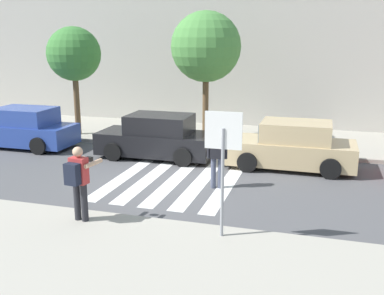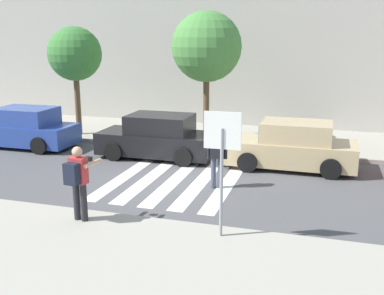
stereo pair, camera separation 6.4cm
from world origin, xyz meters
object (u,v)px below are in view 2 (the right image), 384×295
object	(u,v)px
street_tree_west	(75,54)
street_tree_center	(207,47)
stop_sign	(222,147)
photographer_with_backpack	(78,177)
parked_car_black	(158,138)
pedestrian_crossing	(217,155)
parked_car_blue	(24,129)
parked_car_tan	(292,147)

from	to	relation	value
street_tree_west	street_tree_center	world-z (taller)	street_tree_center
street_tree_center	stop_sign	bearing A→B (deg)	-72.97
photographer_with_backpack	parked_car_black	distance (m)	6.16
photographer_with_backpack	street_tree_west	world-z (taller)	street_tree_west
stop_sign	street_tree_center	xyz separation A→B (m)	(-2.59, 8.45, 1.75)
pedestrian_crossing	street_tree_west	xyz separation A→B (m)	(-7.23, 4.80, 2.51)
stop_sign	street_tree_west	distance (m)	11.59
pedestrian_crossing	parked_car_blue	world-z (taller)	pedestrian_crossing
photographer_with_backpack	street_tree_center	size ratio (longest dim) A/B	0.34
parked_car_blue	street_tree_west	size ratio (longest dim) A/B	0.91
photographer_with_backpack	parked_car_tan	xyz separation A→B (m)	(4.23, 6.12, -0.44)
photographer_with_backpack	street_tree_center	distance (m)	9.01
parked_car_black	parked_car_tan	world-z (taller)	same
pedestrian_crossing	street_tree_west	world-z (taller)	street_tree_west
stop_sign	photographer_with_backpack	size ratio (longest dim) A/B	1.53
pedestrian_crossing	parked_car_tan	bearing A→B (deg)	54.51
parked_car_tan	street_tree_west	xyz separation A→B (m)	(-9.11, 2.16, 2.76)
pedestrian_crossing	parked_car_tan	size ratio (longest dim) A/B	0.42
parked_car_blue	street_tree_center	xyz separation A→B (m)	(6.67, 2.47, 3.08)
street_tree_center	street_tree_west	bearing A→B (deg)	-176.85
photographer_with_backpack	parked_car_tan	world-z (taller)	photographer_with_backpack
photographer_with_backpack	pedestrian_crossing	size ratio (longest dim) A/B	1.00
stop_sign	pedestrian_crossing	size ratio (longest dim) A/B	1.53
street_tree_west	street_tree_center	distance (m)	5.56
street_tree_west	stop_sign	bearing A→B (deg)	-45.04
stop_sign	photographer_with_backpack	bearing A→B (deg)	-177.49
parked_car_black	street_tree_west	xyz separation A→B (m)	(-4.42, 2.16, 2.76)
stop_sign	street_tree_west	size ratio (longest dim) A/B	0.59
parked_car_blue	parked_car_tan	size ratio (longest dim) A/B	1.00
parked_car_tan	parked_car_black	bearing A→B (deg)	180.00
photographer_with_backpack	parked_car_blue	world-z (taller)	photographer_with_backpack
pedestrian_crossing	parked_car_black	bearing A→B (deg)	136.72
street_tree_center	parked_car_black	bearing A→B (deg)	-114.41
parked_car_black	photographer_with_backpack	bearing A→B (deg)	-85.69
parked_car_blue	parked_car_black	xyz separation A→B (m)	(5.55, 0.00, 0.00)
street_tree_west	pedestrian_crossing	bearing A→B (deg)	-33.60
stop_sign	parked_car_black	size ratio (longest dim) A/B	0.64
stop_sign	photographer_with_backpack	world-z (taller)	stop_sign
stop_sign	parked_car_black	world-z (taller)	stop_sign
street_tree_west	parked_car_black	bearing A→B (deg)	-26.03
photographer_with_backpack	street_tree_west	bearing A→B (deg)	120.53
parked_car_blue	photographer_with_backpack	bearing A→B (deg)	-45.54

